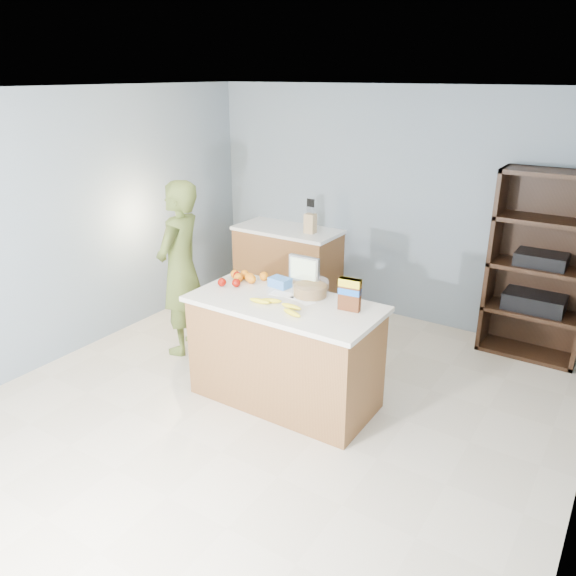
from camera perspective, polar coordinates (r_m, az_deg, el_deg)
The scene contains 15 objects.
floor at distance 4.68m, azimuth -2.39°, elevation -12.83°, with size 4.50×5.00×0.02m, color beige.
walls at distance 4.00m, azimuth -2.75°, elevation 7.22°, with size 4.52×5.02×2.51m.
counter_peninsula at distance 4.67m, azimuth -0.34°, elevation -6.89°, with size 1.56×0.76×0.90m.
back_cabinet at distance 6.73m, azimuth -0.02°, elevation 2.41°, with size 1.24×0.62×0.90m.
shelving_unit at distance 5.81m, azimuth 24.25°, elevation 1.72°, with size 0.90×0.40×1.80m.
person at distance 5.47m, azimuth -10.85°, elevation 1.93°, with size 0.62×0.41×1.70m, color #505E26.
knife_block at distance 6.38m, azimuth 2.28°, elevation 6.65°, with size 0.12×0.10×0.31m.
envelopes at distance 4.55m, azimuth 0.52°, elevation -0.93°, with size 0.44×0.19×0.00m.
bananas at distance 4.35m, azimuth -1.02°, elevation -1.76°, with size 0.53×0.21×0.04m.
apples at distance 4.84m, azimuth -5.73°, elevation 0.80°, with size 0.19×0.28×0.07m.
oranges at distance 4.91m, azimuth -4.13°, elevation 1.16°, with size 0.32×0.23×0.08m.
blue_carton at distance 4.76m, azimuth -0.82°, elevation 0.58°, with size 0.18×0.12×0.08m, color blue.
salad_bowl at distance 4.57m, azimuth 2.27°, elevation -0.09°, with size 0.30×0.30×0.13m.
tv at distance 4.69m, azimuth 1.64°, elevation 1.80°, with size 0.28×0.12×0.28m.
cereal_box at distance 4.28m, azimuth 6.29°, elevation -0.42°, with size 0.18×0.08×0.26m.
Camera 1 is at (2.26, -3.15, 2.61)m, focal length 35.00 mm.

